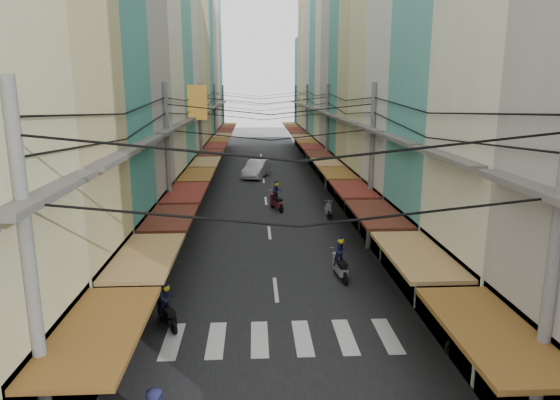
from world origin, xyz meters
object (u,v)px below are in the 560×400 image
object	(u,v)px
market_umbrella	(517,300)
traffic_sign	(420,253)
bicycle	(440,282)
white_car	(257,177)

from	to	relation	value
market_umbrella	traffic_sign	distance (m)	4.36
bicycle	market_umbrella	bearing A→B (deg)	155.80
bicycle	white_car	bearing A→B (deg)	-5.33
white_car	bicycle	xyz separation A→B (m)	(7.53, -25.12, 0.00)
white_car	traffic_sign	world-z (taller)	traffic_sign
white_car	traffic_sign	bearing A→B (deg)	-62.59
white_car	traffic_sign	distance (m)	27.98
traffic_sign	white_car	bearing A→B (deg)	102.03
bicycle	market_umbrella	world-z (taller)	market_umbrella
white_car	market_umbrella	distance (m)	32.30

